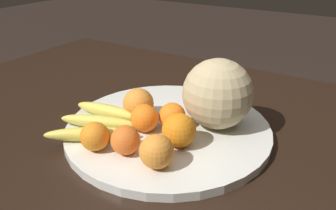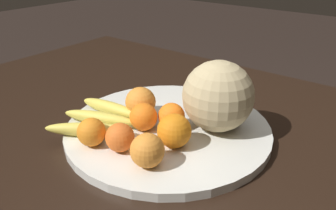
% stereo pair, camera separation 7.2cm
% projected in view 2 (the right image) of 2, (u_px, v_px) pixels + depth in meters
% --- Properties ---
extents(kitchen_table, '(1.42, 1.09, 0.76)m').
position_uv_depth(kitchen_table, '(143.00, 160.00, 0.81)').
color(kitchen_table, black).
rests_on(kitchen_table, ground_plane).
extents(fruit_bowl, '(0.46, 0.46, 0.02)m').
position_uv_depth(fruit_bowl, '(168.00, 128.00, 0.75)').
color(fruit_bowl, silver).
rests_on(fruit_bowl, kitchen_table).
extents(melon, '(0.15, 0.15, 0.15)m').
position_uv_depth(melon, '(218.00, 96.00, 0.70)').
color(melon, tan).
rests_on(melon, fruit_bowl).
extents(banana_bunch, '(0.21, 0.19, 0.03)m').
position_uv_depth(banana_bunch, '(101.00, 118.00, 0.74)').
color(banana_bunch, brown).
rests_on(banana_bunch, fruit_bowl).
extents(orange_front_left, '(0.06, 0.06, 0.06)m').
position_uv_depth(orange_front_left, '(147.00, 150.00, 0.60)').
color(orange_front_left, orange).
rests_on(orange_front_left, fruit_bowl).
extents(orange_front_right, '(0.07, 0.07, 0.07)m').
position_uv_depth(orange_front_right, '(174.00, 131.00, 0.65)').
color(orange_front_right, orange).
rests_on(orange_front_right, fruit_bowl).
extents(orange_mid_center, '(0.06, 0.06, 0.06)m').
position_uv_depth(orange_mid_center, '(144.00, 117.00, 0.71)').
color(orange_mid_center, orange).
rests_on(orange_mid_center, fruit_bowl).
extents(orange_back_left, '(0.06, 0.06, 0.06)m').
position_uv_depth(orange_back_left, '(120.00, 137.00, 0.64)').
color(orange_back_left, orange).
rests_on(orange_back_left, fruit_bowl).
extents(orange_back_right, '(0.07, 0.07, 0.07)m').
position_uv_depth(orange_back_right, '(141.00, 102.00, 0.77)').
color(orange_back_right, orange).
rests_on(orange_back_right, fruit_bowl).
extents(orange_top_small, '(0.06, 0.06, 0.06)m').
position_uv_depth(orange_top_small, '(171.00, 116.00, 0.72)').
color(orange_top_small, orange).
rests_on(orange_top_small, fruit_bowl).
extents(orange_side_extra, '(0.06, 0.06, 0.06)m').
position_uv_depth(orange_side_extra, '(92.00, 132.00, 0.66)').
color(orange_side_extra, orange).
rests_on(orange_side_extra, fruit_bowl).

